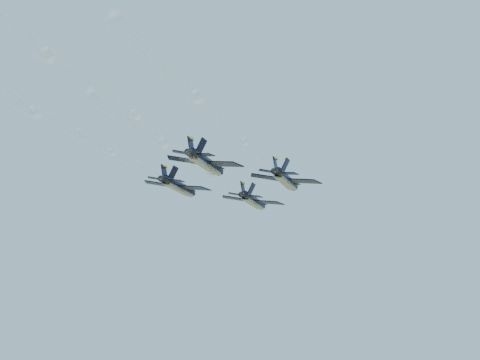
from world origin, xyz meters
The scene contains 8 objects.
jet_lead centered at (-3.79, 10.78, 99.96)m, with size 11.33×15.51×3.75m.
jet_left centered at (-8.87, -5.05, 99.96)m, with size 11.33×15.51×3.75m.
jet_right centered at (8.51, 0.88, 99.96)m, with size 11.33×15.51×3.75m.
jet_slot centered at (3.21, -14.01, 99.96)m, with size 11.33×15.51×3.75m.
smoke_trail_lead centered at (7.94, -28.29, 100.00)m, with size 17.19×53.44×1.72m.
smoke_trail_left centered at (2.86, -44.12, 100.00)m, with size 17.19×53.44×1.72m.
smoke_trail_right centered at (20.24, -38.18, 100.00)m, with size 17.19×53.44×1.72m.
smoke_trail_slot centered at (14.94, -53.08, 100.00)m, with size 17.19×53.44×1.72m.
Camera 1 is at (58.74, -91.52, 71.77)m, focal length 50.00 mm.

